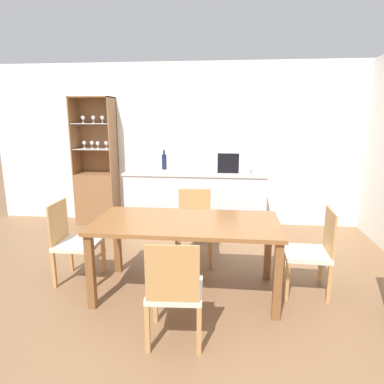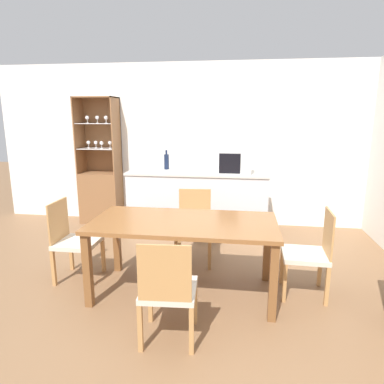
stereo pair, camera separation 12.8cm
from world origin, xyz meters
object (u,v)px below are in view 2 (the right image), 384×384
Objects in this scene: dining_chair_head_far at (194,227)px; wine_bottle at (167,161)px; display_cabinet at (101,187)px; microwave at (235,162)px; dining_chair_side_right_far at (310,253)px; dining_table at (184,230)px; dining_chair_head_near at (168,290)px; dining_chair_side_left_far at (74,241)px.

wine_bottle is at bearing -66.65° from dining_chair_head_far.
microwave is (2.19, -0.50, 0.52)m from display_cabinet.
dining_chair_side_right_far is 1.83m from microwave.
dining_table is 2.07× the size of dining_chair_head_near.
display_cabinet is at bearing 117.24° from dining_chair_head_near.
microwave is at bearing 132.12° from dining_chair_side_left_far.
dining_chair_head_near reaches higher than dining_table.
display_cabinet reaches higher than dining_chair_side_left_far.
microwave reaches higher than dining_chair_head_far.
microwave is 1.57× the size of wine_bottle.
dining_chair_side_right_far is at bearing 89.94° from dining_chair_side_left_far.
dining_chair_head_far is (-0.00, 0.77, -0.23)m from dining_table.
display_cabinet is at bearing -42.69° from dining_chair_head_far.
microwave reaches higher than dining_chair_side_left_far.
dining_chair_head_far is (1.74, -1.38, -0.16)m from display_cabinet.
dining_chair_head_far reaches higher than dining_table.
display_cabinet is 2.09m from dining_chair_side_left_far.
dining_chair_head_far is at bearing -62.34° from wine_bottle.
wine_bottle is at bearing -14.77° from display_cabinet.
dining_chair_side_right_far is at bearing 32.85° from dining_chair_head_near.
dining_chair_head_near is at bearing -89.78° from dining_table.
display_cabinet is 2.34× the size of dining_chair_head_near.
dining_chair_side_right_far is 3.02× the size of wine_bottle.
dining_chair_head_far is 1.92× the size of microwave.
wine_bottle reaches higher than dining_chair_head_far.
dining_chair_head_far and dining_chair_head_near have the same top height.
display_cabinet reaches higher than dining_chair_side_right_far.
wine_bottle reaches higher than dining_chair_side_left_far.
display_cabinet is 2.34× the size of dining_chair_side_right_far.
dining_chair_side_right_far is (2.96, -2.02, -0.16)m from display_cabinet.
dining_table is 0.80m from dining_chair_head_near.
display_cabinet is 2.34× the size of dining_chair_head_far.
dining_table is 0.80m from dining_chair_head_far.
wine_bottle is at bearing 107.01° from dining_table.
dining_chair_head_near is at bearing -77.78° from wine_bottle.
dining_chair_head_near is (1.74, -2.92, -0.16)m from display_cabinet.
dining_chair_side_left_far reaches higher than dining_table.
wine_bottle is at bearing 48.59° from dining_chair_side_right_far.
dining_table is at bearing 83.80° from dining_chair_side_left_far.
dining_table is 3.96× the size of microwave.
display_cabinet reaches higher than dining_chair_head_near.
dining_chair_side_right_far is 1.52m from dining_chair_head_near.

